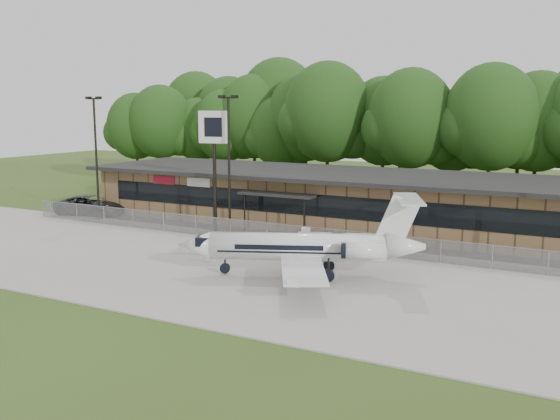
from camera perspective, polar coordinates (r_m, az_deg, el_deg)
The scene contains 11 objects.
ground at distance 30.88m, azimuth -13.35°, elevation -8.59°, with size 160.00×160.00×0.00m, color #394F1C.
apron at distance 36.98m, azimuth -5.14°, elevation -5.30°, with size 64.00×18.00×0.08m, color #9E9B93.
parking_lot at distance 46.78m, azimuth 2.56°, elevation -2.15°, with size 50.00×9.00×0.06m, color #383835.
terminal at distance 50.40m, azimuth 4.75°, elevation 1.15°, with size 41.00×11.65×4.30m.
fence at distance 42.68m, azimuth -0.02°, elevation -2.24°, with size 46.00×0.04×1.52m.
treeline at distance 66.88m, azimuth 10.99°, elevation 7.63°, with size 72.00×12.00×15.00m, color #163D13, non-canonical shape.
light_pole_left at distance 53.87m, azimuth -16.48°, elevation 5.39°, with size 1.55×0.30×10.23m.
light_pole_mid at distance 45.75m, azimuth -4.70°, elevation 5.09°, with size 1.55×0.30×10.23m.
business_jet at distance 34.62m, azimuth 2.43°, elevation -3.51°, with size 13.57×12.11×4.67m.
suv at distance 57.01m, azimuth -16.88°, elevation 0.40°, with size 2.87×6.23×1.73m, color #303033.
pole_sign at distance 46.74m, azimuth -6.05°, elevation 6.39°, with size 2.40×0.65×9.11m.
Camera 1 is at (19.61, -21.91, 9.43)m, focal length 40.00 mm.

